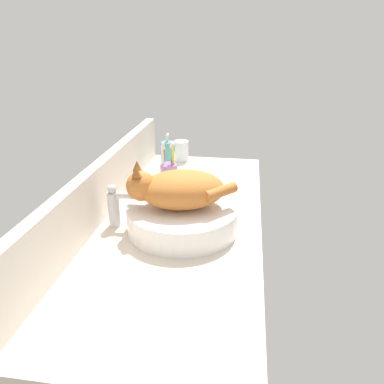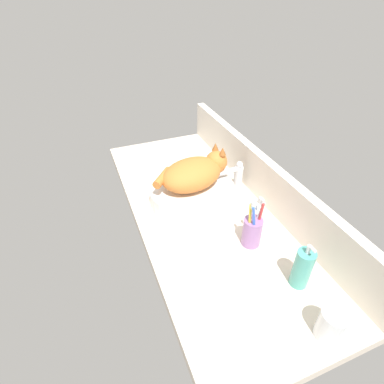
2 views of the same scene
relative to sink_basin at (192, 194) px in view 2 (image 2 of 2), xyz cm
name	(u,v)px [view 2 (image 2 of 2)]	position (x,y,z in cm)	size (l,w,h in cm)	color
ground_plane	(205,213)	(6.75, 2.82, -5.81)	(128.18, 53.35, 4.00)	beige
backsplash_panel	(262,178)	(6.75, 27.69, 5.11)	(128.18, 3.60, 17.84)	silver
sink_basin	(192,194)	(0.00, 0.00, 0.00)	(33.48, 33.48, 7.61)	white
cat	(195,173)	(-0.40, 1.31, 9.57)	(22.41, 32.04, 14.00)	#CC7533
faucet	(236,175)	(-0.83, 20.11, 3.50)	(3.60, 11.84, 13.60)	silver
soap_dispenser	(302,268)	(48.61, 15.01, 2.90)	(5.36, 5.36, 16.44)	teal
toothbrush_cup	(252,231)	(29.03, 10.24, 2.04)	(6.45, 6.45, 18.71)	#996BA8
water_glass	(331,326)	(64.52, 11.90, 0.25)	(6.89, 6.89, 9.27)	white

